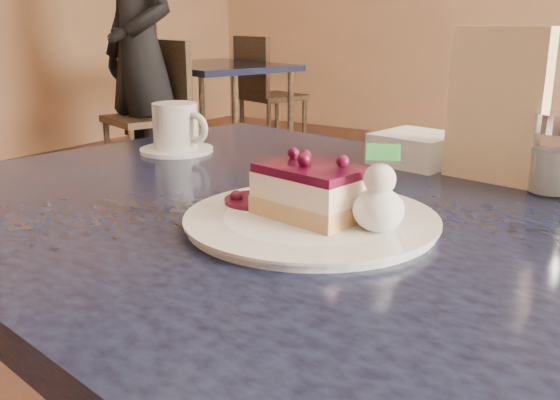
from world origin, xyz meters
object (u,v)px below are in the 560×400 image
Objects in this scene: main_table at (336,276)px; bg_table_far_left at (218,159)px; dessert_plate at (311,221)px; patron at (140,52)px; cheesecake_slice at (312,191)px; coffee_set at (177,130)px.

main_table is 3.82m from bg_table_far_left.
dessert_plate is 3.87m from bg_table_far_left.
patron is at bearing 139.91° from dessert_plate.
dessert_plate is at bearing 23.36° from cheesecake_slice.
coffee_set is 0.09× the size of patron.
dessert_plate is 0.17× the size of bg_table_far_left.
dessert_plate reaches higher than bg_table_far_left.
coffee_set is at bearing 152.28° from dessert_plate.
patron is (-0.05, -0.66, 0.80)m from bg_table_far_left.
main_table is at bearing 90.00° from cheesecake_slice.
cheesecake_slice is 0.51m from coffee_set.
patron is (-2.59, 2.11, 0.13)m from main_table.
main_table is 0.83× the size of patron.
coffee_set is at bearing 161.61° from cheesecake_slice.
bg_table_far_left is at bearing 131.73° from dessert_plate.
coffee_set is 2.87m from patron.
coffee_set reaches higher than bg_table_far_left.
coffee_set is at bearing 167.63° from main_table.
patron is at bearing 150.04° from main_table.
bg_table_far_left is at bearing 141.70° from main_table.
patron reaches higher than cheesecake_slice.
coffee_set is at bearing -33.99° from bg_table_far_left.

